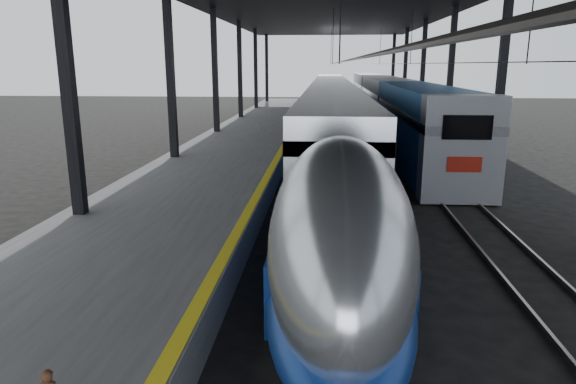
# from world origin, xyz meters

# --- Properties ---
(ground) EXTENTS (160.00, 160.00, 0.00)m
(ground) POSITION_xyz_m (0.00, 0.00, 0.00)
(ground) COLOR black
(ground) RESTS_ON ground
(platform) EXTENTS (6.00, 80.00, 1.00)m
(platform) POSITION_xyz_m (-3.50, 20.00, 0.50)
(platform) COLOR #4C4C4F
(platform) RESTS_ON ground
(yellow_strip) EXTENTS (0.30, 80.00, 0.01)m
(yellow_strip) POSITION_xyz_m (-0.70, 20.00, 1.00)
(yellow_strip) COLOR yellow
(yellow_strip) RESTS_ON platform
(rails) EXTENTS (6.52, 80.00, 0.16)m
(rails) POSITION_xyz_m (4.50, 20.00, 0.08)
(rails) COLOR slate
(rails) RESTS_ON ground
(tgv_train) EXTENTS (2.91, 65.20, 4.18)m
(tgv_train) POSITION_xyz_m (2.00, 27.72, 1.95)
(tgv_train) COLOR silver
(tgv_train) RESTS_ON ground
(second_train) EXTENTS (3.12, 56.05, 4.30)m
(second_train) POSITION_xyz_m (7.00, 37.57, 2.18)
(second_train) COLOR navy
(second_train) RESTS_ON ground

